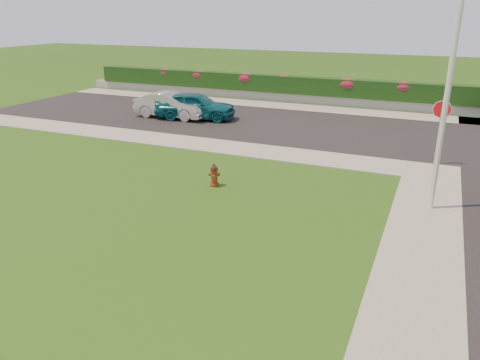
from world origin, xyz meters
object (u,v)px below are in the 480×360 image
at_px(sedan_silver, 172,105).
at_px(stop_sign, 441,117).
at_px(fire_hydrant, 214,176).
at_px(utility_pole, 445,106).
at_px(sedan_teal, 195,106).

distance_m(sedan_silver, stop_sign, 14.29).
bearing_deg(fire_hydrant, utility_pole, -13.47).
relative_size(fire_hydrant, stop_sign, 0.31).
distance_m(fire_hydrant, sedan_silver, 11.16).
bearing_deg(sedan_silver, sedan_teal, -79.92).
bearing_deg(sedan_teal, sedan_silver, 86.56).
distance_m(sedan_teal, stop_sign, 13.02).
bearing_deg(sedan_teal, fire_hydrant, -160.81).
height_order(sedan_silver, stop_sign, stop_sign).
bearing_deg(sedan_teal, stop_sign, -118.17).
xyz_separation_m(fire_hydrant, utility_pole, (6.98, 0.80, 2.82)).
height_order(fire_hydrant, utility_pole, utility_pole).
distance_m(fire_hydrant, sedan_teal, 10.55).
height_order(utility_pole, stop_sign, utility_pole).
xyz_separation_m(sedan_silver, utility_pole, (13.92, -7.92, 2.44)).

